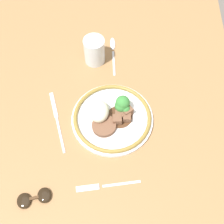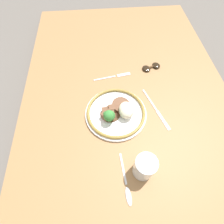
{
  "view_description": "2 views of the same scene",
  "coord_description": "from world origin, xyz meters",
  "views": [
    {
      "loc": [
        -0.41,
        -0.07,
        0.88
      ],
      "look_at": [
        0.05,
        -0.06,
        0.09
      ],
      "focal_mm": 50.0,
      "sensor_mm": 36.0,
      "label": 1
    },
    {
      "loc": [
        0.42,
        -0.11,
        0.66
      ],
      "look_at": [
        0.06,
        -0.08,
        0.09
      ],
      "focal_mm": 28.0,
      "sensor_mm": 36.0,
      "label": 2
    }
  ],
  "objects": [
    {
      "name": "dining_table",
      "position": [
        0.0,
        0.0,
        0.02
      ],
      "size": [
        1.53,
        0.91,
        0.05
      ],
      "color": "olive",
      "rests_on": "ground"
    },
    {
      "name": "sunglasses",
      "position": [
        -0.2,
        0.14,
        0.05
      ],
      "size": [
        0.07,
        0.1,
        0.01
      ],
      "rotation": [
        0.0,
        0.0,
        0.31
      ],
      "color": "black",
      "rests_on": "dining_table"
    },
    {
      "name": "spoon",
      "position": [
        0.33,
        -0.05,
        0.05
      ],
      "size": [
        0.17,
        0.03,
        0.01
      ],
      "rotation": [
        0.0,
        0.0,
        0.08
      ],
      "color": "silver",
      "rests_on": "dining_table"
    },
    {
      "name": "ground_plane",
      "position": [
        0.0,
        0.0,
        0.0
      ],
      "size": [
        8.0,
        8.0,
        0.0
      ],
      "primitive_type": "plane",
      "color": "#5B5651"
    },
    {
      "name": "knife",
      "position": [
        0.04,
        0.11,
        0.05
      ],
      "size": [
        0.21,
        0.08,
        0.0
      ],
      "rotation": [
        0.0,
        0.0,
        0.31
      ],
      "color": "silver",
      "rests_on": "dining_table"
    },
    {
      "name": "fork",
      "position": [
        -0.16,
        -0.04,
        0.05
      ],
      "size": [
        0.04,
        0.17,
        0.0
      ],
      "rotation": [
        0.0,
        0.0,
        1.74
      ],
      "color": "silver",
      "rests_on": "dining_table"
    },
    {
      "name": "juice_glass",
      "position": [
        0.28,
        0.01,
        0.09
      ],
      "size": [
        0.07,
        0.07,
        0.09
      ],
      "color": "orange",
      "rests_on": "dining_table"
    },
    {
      "name": "plate",
      "position": [
        0.05,
        -0.06,
        0.07
      ],
      "size": [
        0.25,
        0.25,
        0.07
      ],
      "color": "white",
      "rests_on": "dining_table"
    }
  ]
}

